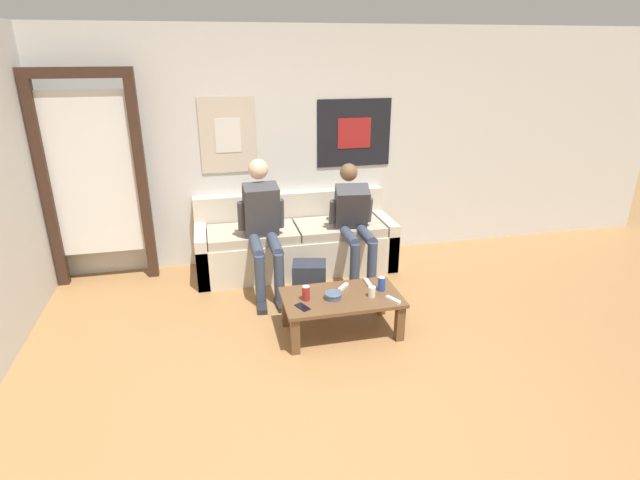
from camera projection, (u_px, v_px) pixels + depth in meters
ground_plane at (321, 408)px, 3.42m from camera, size 18.00×18.00×0.00m
wall_back at (265, 149)px, 5.44m from camera, size 10.00×0.07×2.55m
door_frame at (92, 169)px, 4.91m from camera, size 1.00×0.10×2.15m
couch at (296, 244)px, 5.51m from camera, size 2.14×0.74×0.80m
coffee_table at (341, 302)px, 4.25m from camera, size 1.00×0.57×0.35m
person_seated_adult at (263, 222)px, 4.92m from camera, size 0.47×0.90×1.29m
person_seated_teen at (354, 219)px, 5.17m from camera, size 0.47×0.88×1.19m
backpack at (309, 282)px, 4.84m from camera, size 0.37×0.34×0.38m
ceramic_bowl at (333, 295)px, 4.17m from camera, size 0.15×0.15×0.05m
pillar_candle at (372, 292)px, 4.20m from camera, size 0.06×0.06×0.10m
drink_can_blue at (382, 284)px, 4.30m from camera, size 0.07×0.07×0.12m
drink_can_red at (306, 293)px, 4.13m from camera, size 0.07×0.07×0.12m
game_controller_near_left at (343, 287)px, 4.35m from camera, size 0.12×0.13×0.03m
game_controller_near_right at (368, 283)px, 4.43m from camera, size 0.04×0.14×0.03m
game_controller_far_center at (393, 300)px, 4.13m from camera, size 0.10×0.14×0.03m
cell_phone at (303, 307)px, 4.03m from camera, size 0.12×0.15×0.01m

